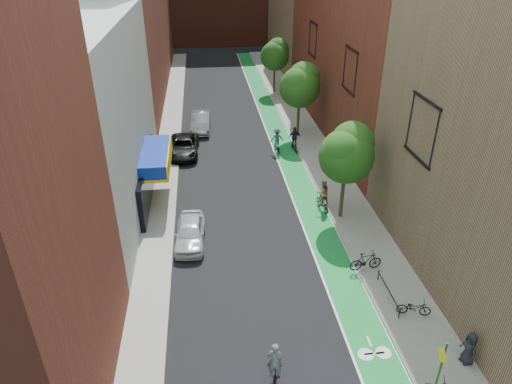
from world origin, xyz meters
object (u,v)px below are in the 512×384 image
object	(u,v)px
cyclist_lane_mid	(295,142)
cyclist_lane_far	(277,141)
parked_car_black	(184,146)
cyclist_lane_near	(323,197)
parked_car_silver	(201,122)
parked_car_white	(190,232)
pedestrian	(469,348)
cyclist_lead	(275,371)

from	to	relation	value
cyclist_lane_mid	cyclist_lane_far	xyz separation A→B (m)	(-1.50, 0.06, 0.09)
parked_car_black	cyclist_lane_near	bearing A→B (deg)	-44.94
parked_car_silver	cyclist_lane_far	world-z (taller)	cyclist_lane_far
cyclist_lane_near	cyclist_lane_mid	bearing A→B (deg)	-101.72
parked_car_white	cyclist_lane_near	world-z (taller)	cyclist_lane_near
cyclist_lane_mid	pedestrian	distance (m)	23.02
parked_car_silver	cyclist_lead	xyz separation A→B (m)	(2.55, -28.82, -0.10)
parked_car_white	cyclist_lane_mid	world-z (taller)	cyclist_lane_mid
parked_car_silver	cyclist_lane_near	world-z (taller)	cyclist_lane_near
cyclist_lane_near	parked_car_white	bearing A→B (deg)	6.38
cyclist_lane_far	parked_car_white	bearing A→B (deg)	52.66
parked_car_white	cyclist_lane_far	xyz separation A→B (m)	(7.19, 12.54, 0.25)
cyclist_lane_mid	pedestrian	xyz separation A→B (m)	(2.90, -22.84, 0.08)
cyclist_lane_near	cyclist_lane_far	distance (m)	9.82
parked_car_silver	cyclist_lane_mid	distance (m)	9.85
cyclist_lead	pedestrian	distance (m)	8.16
parked_car_white	parked_car_black	size ratio (longest dim) A/B	0.82
cyclist_lane_mid	cyclist_lane_far	bearing A→B (deg)	-11.27
parked_car_black	pedestrian	bearing A→B (deg)	-59.87
parked_car_black	cyclist_lead	bearing A→B (deg)	-77.64
parked_car_black	cyclist_lane_mid	xyz separation A→B (m)	(9.30, -0.50, 0.16)
parked_car_white	cyclist_lane_far	bearing A→B (deg)	63.13
cyclist_lead	cyclist_lane_near	bearing A→B (deg)	-100.74
cyclist_lead	pedestrian	bearing A→B (deg)	-169.12
parked_car_white	parked_car_silver	world-z (taller)	parked_car_silver
cyclist_lane_near	cyclist_lane_mid	xyz separation A→B (m)	(0.00, 9.64, -0.06)
parked_car_black	cyclist_lane_mid	distance (m)	9.31
parked_car_white	pedestrian	distance (m)	15.54
parked_car_silver	parked_car_white	bearing A→B (deg)	-89.08
parked_car_silver	cyclist_lane_mid	size ratio (longest dim) A/B	2.28
parked_car_white	cyclist_lane_near	bearing A→B (deg)	21.05
cyclist_lane_near	pedestrian	world-z (taller)	cyclist_lane_near
cyclist_lead	parked_car_silver	bearing A→B (deg)	-73.93
parked_car_black	parked_car_white	bearing A→B (deg)	-84.76
parked_car_white	cyclist_lane_far	world-z (taller)	cyclist_lane_far
parked_car_black	parked_car_silver	distance (m)	5.71
cyclist_lane_near	cyclist_lane_mid	size ratio (longest dim) A/B	1.01
parked_car_black	cyclist_lane_near	xyz separation A→B (m)	(9.30, -10.14, 0.22)
cyclist_lane_far	pedestrian	distance (m)	23.32
parked_car_silver	cyclist_lane_near	size ratio (longest dim) A/B	2.27
cyclist_lane_near	cyclist_lead	bearing A→B (deg)	56.52
pedestrian	cyclist_lane_far	bearing A→B (deg)	-177.11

